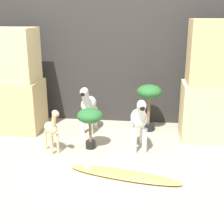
{
  "coord_description": "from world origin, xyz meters",
  "views": [
    {
      "loc": [
        0.5,
        -2.94,
        1.48
      ],
      "look_at": [
        0.06,
        0.61,
        0.35
      ],
      "focal_mm": 50.0,
      "sensor_mm": 36.0,
      "label": 1
    }
  ],
  "objects_px": {
    "giraffe_figurine": "(52,127)",
    "potted_palm_back": "(90,118)",
    "zebra_right": "(139,119)",
    "zebra_left": "(88,105)",
    "potted_palm_front": "(149,96)",
    "surfboard": "(123,175)"
  },
  "relations": [
    {
      "from": "giraffe_figurine",
      "to": "zebra_left",
      "type": "bearing_deg",
      "value": 67.68
    },
    {
      "from": "zebra_right",
      "to": "surfboard",
      "type": "bearing_deg",
      "value": -100.15
    },
    {
      "from": "giraffe_figurine",
      "to": "potted_palm_front",
      "type": "xyz_separation_m",
      "value": [
        1.05,
        0.82,
        0.17
      ]
    },
    {
      "from": "zebra_left",
      "to": "giraffe_figurine",
      "type": "xyz_separation_m",
      "value": [
        -0.27,
        -0.67,
        -0.07
      ]
    },
    {
      "from": "zebra_right",
      "to": "zebra_left",
      "type": "relative_size",
      "value": 1.0
    },
    {
      "from": "zebra_right",
      "to": "giraffe_figurine",
      "type": "bearing_deg",
      "value": -169.51
    },
    {
      "from": "surfboard",
      "to": "zebra_right",
      "type": "bearing_deg",
      "value": 79.85
    },
    {
      "from": "giraffe_figurine",
      "to": "potted_palm_front",
      "type": "height_order",
      "value": "potted_palm_front"
    },
    {
      "from": "zebra_left",
      "to": "potted_palm_front",
      "type": "distance_m",
      "value": 0.79
    },
    {
      "from": "potted_palm_back",
      "to": "zebra_right",
      "type": "bearing_deg",
      "value": 2.31
    },
    {
      "from": "zebra_left",
      "to": "potted_palm_back",
      "type": "distance_m",
      "value": 0.53
    },
    {
      "from": "zebra_right",
      "to": "zebra_left",
      "type": "xyz_separation_m",
      "value": [
        -0.67,
        0.49,
        0.0
      ]
    },
    {
      "from": "potted_palm_back",
      "to": "giraffe_figurine",
      "type": "bearing_deg",
      "value": -158.97
    },
    {
      "from": "potted_palm_front",
      "to": "potted_palm_back",
      "type": "bearing_deg",
      "value": -134.05
    },
    {
      "from": "zebra_right",
      "to": "surfboard",
      "type": "distance_m",
      "value": 0.73
    },
    {
      "from": "zebra_left",
      "to": "giraffe_figurine",
      "type": "relative_size",
      "value": 1.21
    },
    {
      "from": "zebra_left",
      "to": "surfboard",
      "type": "height_order",
      "value": "zebra_left"
    },
    {
      "from": "giraffe_figurine",
      "to": "potted_palm_back",
      "type": "distance_m",
      "value": 0.43
    },
    {
      "from": "zebra_left",
      "to": "potted_palm_back",
      "type": "bearing_deg",
      "value": -76.49
    },
    {
      "from": "giraffe_figurine",
      "to": "potted_palm_front",
      "type": "distance_m",
      "value": 1.34
    },
    {
      "from": "giraffe_figurine",
      "to": "potted_palm_back",
      "type": "xyz_separation_m",
      "value": [
        0.4,
        0.15,
        0.07
      ]
    },
    {
      "from": "zebra_right",
      "to": "potted_palm_front",
      "type": "xyz_separation_m",
      "value": [
        0.1,
        0.65,
        0.09
      ]
    }
  ]
}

